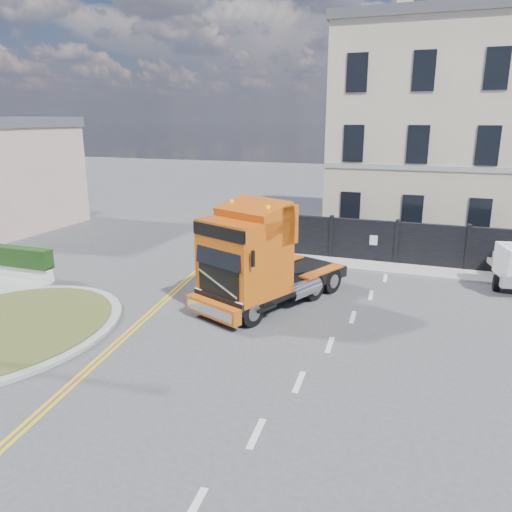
% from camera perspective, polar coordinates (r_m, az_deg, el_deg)
% --- Properties ---
extents(ground, '(120.00, 120.00, 0.00)m').
position_cam_1_polar(ground, '(16.28, -1.59, -8.03)').
color(ground, '#424244').
rests_on(ground, ground).
extents(traffic_island, '(6.80, 6.80, 0.17)m').
position_cam_1_polar(traffic_island, '(17.78, -27.17, -7.47)').
color(traffic_island, '#989892').
rests_on(traffic_island, ground).
extents(hoarding_fence, '(18.80, 0.25, 2.00)m').
position_cam_1_polar(hoarding_fence, '(23.55, 21.90, 0.83)').
color(hoarding_fence, black).
rests_on(hoarding_fence, ground).
extents(georgian_building, '(12.30, 10.30, 12.80)m').
position_cam_1_polar(georgian_building, '(30.39, 21.45, 13.05)').
color(georgian_building, beige).
rests_on(georgian_building, ground).
extents(pavement_far, '(20.00, 1.60, 0.12)m').
position_cam_1_polar(pavement_far, '(22.90, 20.34, -1.85)').
color(pavement_far, '#989892').
rests_on(pavement_far, ground).
extents(truck, '(4.58, 6.62, 3.72)m').
position_cam_1_polar(truck, '(17.31, 0.08, -0.72)').
color(truck, black).
rests_on(truck, ground).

